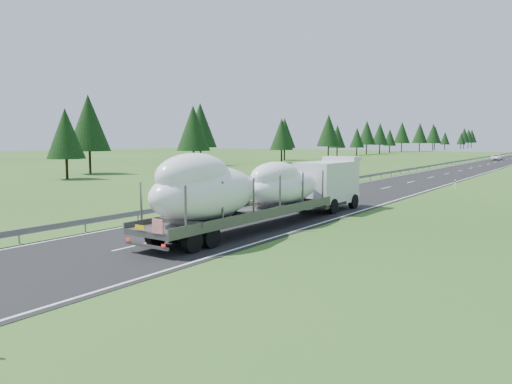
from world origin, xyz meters
The scene contains 6 objects.
ground centered at (0.00, 0.00, 0.00)m, with size 400.00×400.00×0.00m, color #2E551C.
road_surface centered at (0.00, 100.00, 0.01)m, with size 10.00×400.00×0.02m, color black.
guardrail centered at (-5.30, 99.94, 0.60)m, with size 0.10×400.00×0.76m.
tree_line_left centered at (-43.60, 130.69, 7.28)m, with size 15.23×330.21×12.61m.
boat_truck centered at (2.25, -0.86, 2.41)m, with size 3.47×21.30×4.63m.
distant_van centered at (-1.79, 112.46, 0.77)m, with size 2.56×5.55×1.54m, color white.
Camera 1 is at (18.71, -25.86, 5.31)m, focal length 35.00 mm.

